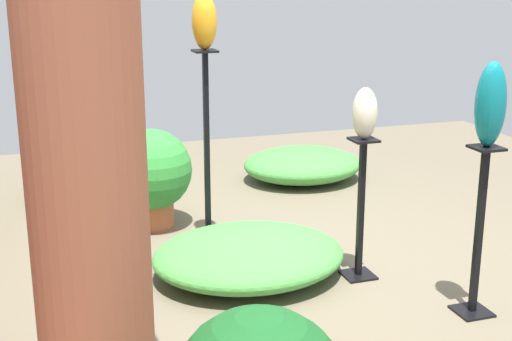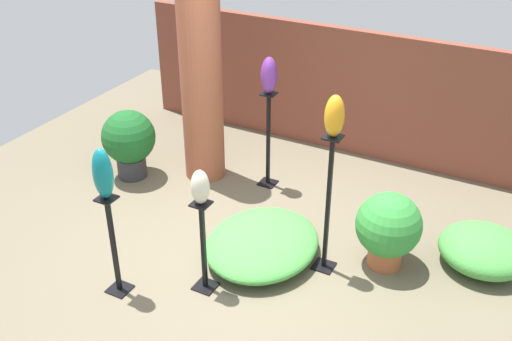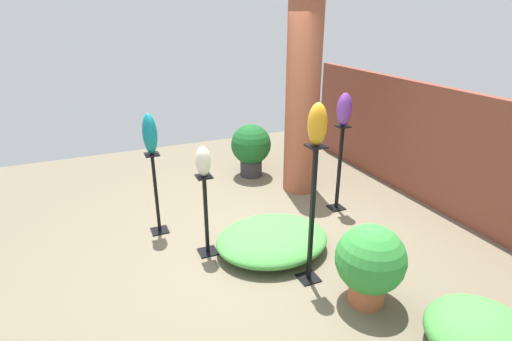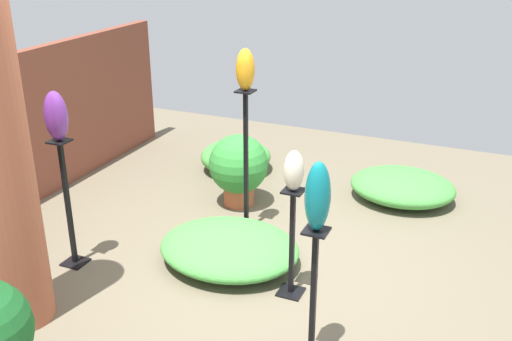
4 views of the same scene
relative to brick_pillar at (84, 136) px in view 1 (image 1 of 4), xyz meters
name	(u,v)px [view 1 (image 1 of 4)]	position (x,y,z in m)	size (l,w,h in m)	color
ground_plane	(290,280)	(1.19, -1.33, -1.32)	(8.00, 8.00, 0.00)	#6B604C
brick_pillar	(84,136)	(0.00, 0.00, 0.00)	(0.48, 0.48, 2.63)	#9E5138
pedestal_violet	(51,255)	(0.78, 0.14, -0.79)	(0.20, 0.20, 1.16)	black
pedestal_teal	(478,240)	(0.44, -2.18, -0.86)	(0.20, 0.20, 1.00)	black
pedestal_ivory	(360,216)	(1.12, -1.78, -0.90)	(0.20, 0.20, 0.93)	black
pedestal_amber	(207,158)	(1.97, -0.99, -0.66)	(0.20, 0.20, 1.41)	black
art_vase_violet	(37,93)	(0.78, 0.14, 0.05)	(0.18, 0.19, 0.42)	#6B2D8C
art_vase_teal	(490,104)	(0.44, -2.18, -0.08)	(0.18, 0.16, 0.47)	#0F727A
art_vase_ivory	(365,113)	(1.12, -1.78, -0.23)	(0.16, 0.16, 0.32)	beige
art_vase_amber	(204,21)	(1.97, -0.99, 0.29)	(0.17, 0.17, 0.38)	orange
potted_plant_front_left	(151,173)	(2.47, -0.68, -0.88)	(0.63, 0.63, 0.78)	#B25B38
foliage_bed_east	(249,255)	(1.36, -1.10, -1.18)	(1.08, 1.27, 0.28)	#479942
foliage_bed_west	(302,165)	(3.29, -2.26, -1.17)	(0.96, 1.13, 0.30)	#479942
foliage_bed_center	(85,180)	(3.31, -0.24, -1.14)	(0.86, 0.85, 0.36)	#479942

